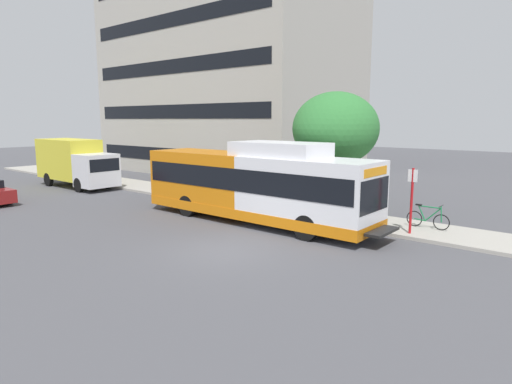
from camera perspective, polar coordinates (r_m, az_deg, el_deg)
The scene contains 7 objects.
ground_plane at distance 21.87m, azimuth -19.23°, elevation -3.27°, with size 120.00×120.00×0.00m, color #4C4C51.
sidewalk_curb at distance 24.69m, azimuth -2.73°, elevation -1.18°, with size 3.00×56.00×0.14m, color #A8A399.
transit_bus at distance 19.69m, azimuth -0.15°, elevation 0.95°, with size 2.58×12.25×3.65m.
bus_stop_sign_pole at distance 18.19m, azimuth 19.56°, elevation -0.46°, with size 0.10×0.36×2.60m.
bicycle_parked at distance 19.51m, azimuth 21.41°, elevation -3.19°, with size 0.52×1.76×1.02m.
street_tree_near_stop at distance 21.42m, azimuth 10.27°, elevation 8.07°, with size 4.09×4.09×5.76m.
box_truck_background at distance 32.51m, azimuth -22.40°, elevation 3.65°, with size 2.32×7.01×3.25m.
Camera 1 is at (-10.89, -10.40, 4.59)m, focal length 30.82 mm.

